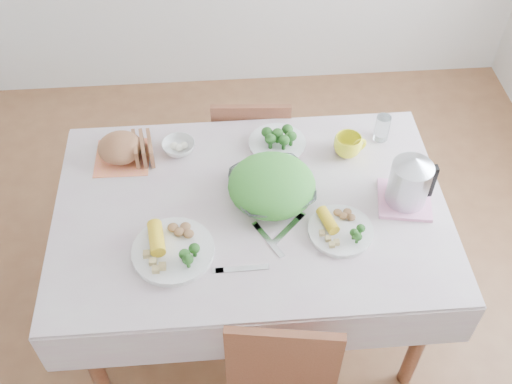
{
  "coord_description": "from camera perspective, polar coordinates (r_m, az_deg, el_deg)",
  "views": [
    {
      "loc": [
        -0.1,
        -1.49,
        2.5
      ],
      "look_at": [
        0.02,
        0.02,
        0.82
      ],
      "focal_mm": 42.0,
      "sensor_mm": 36.0,
      "label": 1
    }
  ],
  "objects": [
    {
      "name": "dinner_plate_left",
      "position": [
        2.16,
        -7.88,
        -5.63
      ],
      "size": [
        0.35,
        0.35,
        0.02
      ],
      "primitive_type": "cylinder",
      "rotation": [
        0.0,
        0.0,
        -0.21
      ],
      "color": "white",
      "rests_on": "tablecloth"
    },
    {
      "name": "floor",
      "position": [
        2.91,
        -0.37,
        -11.21
      ],
      "size": [
        3.6,
        3.6,
        0.0
      ],
      "primitive_type": "plane",
      "color": "brown",
      "rests_on": "ground"
    },
    {
      "name": "pink_tray",
      "position": [
        2.37,
        13.94,
        -0.73
      ],
      "size": [
        0.23,
        0.23,
        0.02
      ],
      "primitive_type": "cube",
      "rotation": [
        0.0,
        0.0,
        -0.18
      ],
      "color": "#F897C8",
      "rests_on": "tablecloth"
    },
    {
      "name": "tablecloth",
      "position": [
        2.3,
        -0.46,
        -1.47
      ],
      "size": [
        1.5,
        1.0,
        0.01
      ],
      "primitive_type": "cube",
      "color": "beige",
      "rests_on": "dining_table"
    },
    {
      "name": "dinner_plate_right",
      "position": [
        2.22,
        8.06,
        -3.68
      ],
      "size": [
        0.25,
        0.25,
        0.02
      ],
      "primitive_type": "cylinder",
      "rotation": [
        0.0,
        0.0,
        -0.05
      ],
      "color": "white",
      "rests_on": "tablecloth"
    },
    {
      "name": "bread_loaf",
      "position": [
        2.49,
        -12.8,
        4.15
      ],
      "size": [
        0.22,
        0.22,
        0.11
      ],
      "primitive_type": "ellipsoid",
      "rotation": [
        0.0,
        0.0,
        0.29
      ],
      "color": "brown",
      "rests_on": "napkin"
    },
    {
      "name": "fruit_bowl",
      "position": [
        2.51,
        -7.37,
        4.29
      ],
      "size": [
        0.17,
        0.17,
        0.04
      ],
      "primitive_type": "imported",
      "rotation": [
        0.0,
        0.0,
        0.29
      ],
      "color": "white",
      "rests_on": "tablecloth"
    },
    {
      "name": "knife",
      "position": [
        2.11,
        -1.33,
        -7.31
      ],
      "size": [
        0.19,
        0.03,
        0.0
      ],
      "primitive_type": "cube",
      "rotation": [
        0.0,
        0.0,
        1.59
      ],
      "color": "silver",
      "rests_on": "tablecloth"
    },
    {
      "name": "napkin",
      "position": [
        2.53,
        -12.59,
        3.23
      ],
      "size": [
        0.22,
        0.22,
        0.0
      ],
      "primitive_type": "cube",
      "rotation": [
        0.0,
        0.0,
        -0.01
      ],
      "color": "#EE7C50",
      "rests_on": "tablecloth"
    },
    {
      "name": "fork_left",
      "position": [
        2.19,
        1.2,
        -4.61
      ],
      "size": [
        0.1,
        0.17,
        0.0
      ],
      "primitive_type": "cube",
      "rotation": [
        0.0,
        0.0,
        0.5
      ],
      "color": "silver",
      "rests_on": "tablecloth"
    },
    {
      "name": "glass_tumbler",
      "position": [
        2.57,
        11.95,
        6.11
      ],
      "size": [
        0.07,
        0.07,
        0.12
      ],
      "primitive_type": "cylinder",
      "rotation": [
        0.0,
        0.0,
        -0.13
      ],
      "color": "white",
      "rests_on": "tablecloth"
    },
    {
      "name": "chair_far",
      "position": [
        2.98,
        -0.45,
        4.96
      ],
      "size": [
        0.4,
        0.4,
        0.82
      ],
      "primitive_type": "cube",
      "rotation": [
        0.0,
        0.0,
        3.07
      ],
      "color": "brown",
      "rests_on": "floor"
    },
    {
      "name": "fork_right",
      "position": [
        2.22,
        2.98,
        -3.62
      ],
      "size": [
        0.15,
        0.15,
        0.0
      ],
      "primitive_type": "cube",
      "rotation": [
        0.0,
        0.0,
        -0.76
      ],
      "color": "silver",
      "rests_on": "tablecloth"
    },
    {
      "name": "electric_kettle",
      "position": [
        2.29,
        14.45,
        1.14
      ],
      "size": [
        0.17,
        0.17,
        0.22
      ],
      "primitive_type": "cylinder",
      "rotation": [
        0.0,
        0.0,
        -0.07
      ],
      "color": "#B2B5BA",
      "rests_on": "pink_tray"
    },
    {
      "name": "yellow_mug",
      "position": [
        2.49,
        8.73,
        4.39
      ],
      "size": [
        0.14,
        0.14,
        0.09
      ],
      "primitive_type": "imported",
      "rotation": [
        0.0,
        0.0,
        0.29
      ],
      "color": "yellow",
      "rests_on": "tablecloth"
    },
    {
      "name": "dining_table",
      "position": [
        2.6,
        -0.41,
        -6.95
      ],
      "size": [
        1.4,
        0.9,
        0.75
      ],
      "primitive_type": "cube",
      "color": "brown",
      "rests_on": "floor"
    },
    {
      "name": "salad_bowl",
      "position": [
        2.3,
        1.5,
        0.23
      ],
      "size": [
        0.38,
        0.38,
        0.08
      ],
      "primitive_type": "imported",
      "rotation": [
        0.0,
        0.0,
        0.24
      ],
      "color": "white",
      "rests_on": "tablecloth"
    },
    {
      "name": "broccoli_plate",
      "position": [
        2.52,
        2.03,
        4.62
      ],
      "size": [
        0.31,
        0.31,
        0.02
      ],
      "primitive_type": "cylinder",
      "rotation": [
        0.0,
        0.0,
        0.34
      ],
      "color": "beige",
      "rests_on": "tablecloth"
    }
  ]
}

